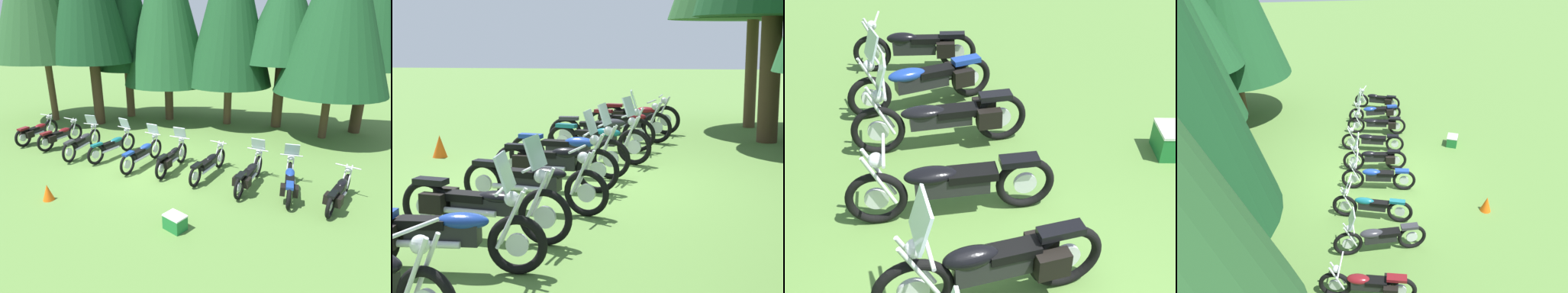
% 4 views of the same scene
% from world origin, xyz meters
% --- Properties ---
extents(motorcycle_5, '(0.77, 2.21, 1.38)m').
position_xyz_m(motorcycle_5, '(0.58, -0.07, 0.48)').
color(motorcycle_5, black).
rests_on(motorcycle_5, ground_plane).
extents(motorcycle_6, '(0.82, 2.33, 1.00)m').
position_xyz_m(motorcycle_6, '(1.90, -0.15, 0.45)').
color(motorcycle_6, black).
rests_on(motorcycle_6, ground_plane).
extents(motorcycle_7, '(0.89, 2.37, 1.37)m').
position_xyz_m(motorcycle_7, '(3.28, -0.58, 0.47)').
color(motorcycle_7, black).
rests_on(motorcycle_7, ground_plane).
extents(motorcycle_8, '(0.68, 2.33, 1.35)m').
position_xyz_m(motorcycle_8, '(4.49, -0.71, 0.45)').
color(motorcycle_8, black).
rests_on(motorcycle_8, ground_plane).
extents(motorcycle_9, '(1.01, 2.07, 0.99)m').
position_xyz_m(motorcycle_9, '(5.80, -1.03, 0.44)').
color(motorcycle_9, black).
rests_on(motorcycle_9, ground_plane).
extents(picnic_cooler, '(0.64, 0.57, 0.40)m').
position_xyz_m(picnic_cooler, '(1.86, -3.33, 0.20)').
color(picnic_cooler, '#1E7233').
rests_on(picnic_cooler, ground_plane).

